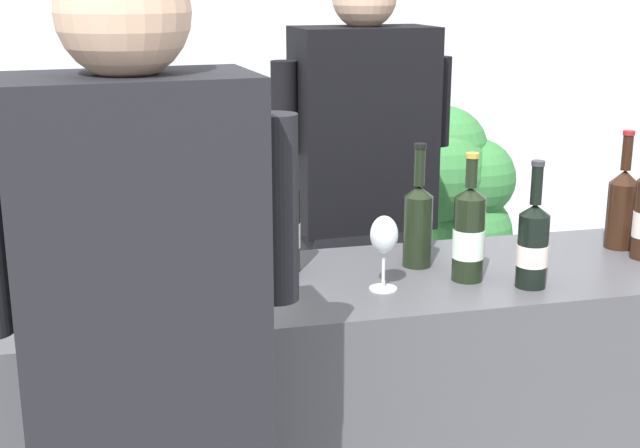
{
  "coord_description": "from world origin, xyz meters",
  "views": [
    {
      "loc": [
        -0.6,
        -2.01,
        1.68
      ],
      "look_at": [
        -0.1,
        0.0,
        1.11
      ],
      "focal_mm": 49.67,
      "sensor_mm": 36.0,
      "label": 1
    }
  ],
  "objects": [
    {
      "name": "potted_shrub",
      "position": [
        0.78,
        1.31,
        0.75
      ],
      "size": [
        0.53,
        0.43,
        1.18
      ],
      "color": "brown",
      "rests_on": "ground_plane"
    },
    {
      "name": "wine_bottle_7",
      "position": [
        0.39,
        -0.15,
        1.06
      ],
      "size": [
        0.08,
        0.08,
        0.31
      ],
      "color": "black",
      "rests_on": "counter"
    },
    {
      "name": "person_server",
      "position": [
        0.19,
        0.64,
        0.84
      ],
      "size": [
        0.59,
        0.26,
        1.73
      ],
      "color": "black",
      "rests_on": "ground_plane"
    },
    {
      "name": "wine_bottle_6",
      "position": [
        -0.17,
        0.11,
        1.08
      ],
      "size": [
        0.08,
        0.08,
        0.34
      ],
      "color": "black",
      "rests_on": "counter"
    },
    {
      "name": "wine_bottle_0",
      "position": [
        -0.64,
        0.02,
        1.07
      ],
      "size": [
        0.08,
        0.08,
        0.34
      ],
      "color": "black",
      "rests_on": "counter"
    },
    {
      "name": "wine_bottle_8",
      "position": [
        0.78,
        0.09,
        1.08
      ],
      "size": [
        0.08,
        0.08,
        0.33
      ],
      "color": "black",
      "rests_on": "counter"
    },
    {
      "name": "wall_back",
      "position": [
        0.0,
        2.6,
        1.4
      ],
      "size": [
        8.0,
        0.1,
        2.8
      ],
      "primitive_type": "cube",
      "color": "silver",
      "rests_on": "ground_plane"
    },
    {
      "name": "wine_bottle_1",
      "position": [
        -0.43,
        -0.11,
        1.07
      ],
      "size": [
        0.08,
        0.08,
        0.33
      ],
      "color": "black",
      "rests_on": "counter"
    },
    {
      "name": "wine_bottle_9",
      "position": [
        -0.52,
        0.14,
        1.09
      ],
      "size": [
        0.08,
        0.08,
        0.34
      ],
      "color": "black",
      "rests_on": "counter"
    },
    {
      "name": "wine_glass",
      "position": [
        0.03,
        -0.09,
        1.09
      ],
      "size": [
        0.07,
        0.07,
        0.18
      ],
      "color": "silver",
      "rests_on": "counter"
    },
    {
      "name": "wine_bottle_4",
      "position": [
        0.17,
        0.07,
        1.08
      ],
      "size": [
        0.08,
        0.08,
        0.32
      ],
      "color": "black",
      "rests_on": "counter"
    },
    {
      "name": "wine_bottle_3",
      "position": [
        0.26,
        -0.07,
        1.08
      ],
      "size": [
        0.08,
        0.08,
        0.32
      ],
      "color": "black",
      "rests_on": "counter"
    }
  ]
}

